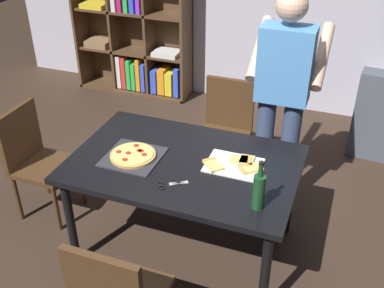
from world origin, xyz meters
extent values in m
plane|color=#38281E|center=(0.00, 0.00, 0.00)|extent=(12.00, 12.00, 0.00)
cube|color=black|center=(0.00, 0.00, 0.73)|extent=(1.51, 0.99, 0.04)
cylinder|color=black|center=(-0.67, -0.41, 0.35)|extent=(0.06, 0.06, 0.71)
cylinder|color=black|center=(0.67, -0.41, 0.35)|extent=(0.06, 0.06, 0.71)
cylinder|color=black|center=(-0.67, 0.41, 0.35)|extent=(0.06, 0.06, 0.71)
cylinder|color=black|center=(0.67, 0.41, 0.35)|extent=(0.06, 0.06, 0.71)
cube|color=#472D19|center=(0.00, 0.89, 0.43)|extent=(0.42, 0.42, 0.04)
cube|color=#472D19|center=(0.00, 1.08, 0.68)|extent=(0.42, 0.04, 0.45)
cylinder|color=#472D19|center=(-0.18, 0.71, 0.21)|extent=(0.04, 0.04, 0.41)
cylinder|color=#472D19|center=(0.18, 0.71, 0.21)|extent=(0.04, 0.04, 0.41)
cylinder|color=#472D19|center=(-0.18, 1.07, 0.21)|extent=(0.04, 0.04, 0.41)
cylinder|color=#472D19|center=(0.18, 1.07, 0.21)|extent=(0.04, 0.04, 0.41)
cube|color=#472D19|center=(-1.15, 0.00, 0.43)|extent=(0.42, 0.42, 0.04)
cube|color=#472D19|center=(-1.34, 0.00, 0.68)|extent=(0.04, 0.42, 0.45)
cylinder|color=#472D19|center=(-0.97, -0.18, 0.21)|extent=(0.04, 0.04, 0.41)
cylinder|color=#472D19|center=(-0.97, 0.18, 0.21)|extent=(0.04, 0.04, 0.41)
cylinder|color=#472D19|center=(-1.33, -0.18, 0.21)|extent=(0.04, 0.04, 0.41)
cylinder|color=#472D19|center=(-1.33, 0.18, 0.21)|extent=(0.04, 0.04, 0.41)
cube|color=#4C515B|center=(1.13, 2.12, 0.50)|extent=(0.24, 0.86, 0.20)
cube|color=#513823|center=(-2.26, 2.35, 0.97)|extent=(0.03, 0.35, 1.95)
cube|color=#513823|center=(-0.89, 2.35, 0.97)|extent=(0.03, 0.35, 1.95)
cube|color=#513823|center=(-1.57, 2.35, 0.01)|extent=(1.40, 0.35, 0.03)
cube|color=#513823|center=(-1.57, 2.51, 0.97)|extent=(1.40, 0.03, 1.95)
cube|color=#513823|center=(-1.57, 2.35, 0.50)|extent=(1.34, 0.29, 0.03)
cube|color=#513823|center=(-1.57, 2.35, 0.97)|extent=(1.34, 0.29, 0.03)
cube|color=#513823|center=(-1.80, 2.35, 0.97)|extent=(0.03, 0.29, 1.89)
cube|color=#513823|center=(-1.35, 2.35, 0.97)|extent=(0.03, 0.29, 1.89)
cube|color=silver|center=(-1.73, 2.33, 0.25)|extent=(0.05, 0.22, 0.40)
cube|color=red|center=(-1.67, 2.33, 0.24)|extent=(0.05, 0.22, 0.39)
cube|color=green|center=(-1.60, 2.33, 0.23)|extent=(0.05, 0.22, 0.36)
cube|color=green|center=(-1.54, 2.33, 0.21)|extent=(0.05, 0.22, 0.33)
cube|color=orange|center=(-1.48, 2.33, 0.24)|extent=(0.05, 0.22, 0.39)
cube|color=blue|center=(-1.41, 2.33, 0.22)|extent=(0.05, 0.22, 0.34)
cube|color=blue|center=(-1.27, 2.33, 0.19)|extent=(0.07, 0.22, 0.28)
cube|color=orange|center=(-1.17, 2.33, 0.20)|extent=(0.09, 0.22, 0.31)
cube|color=yellow|center=(-1.08, 2.33, 0.18)|extent=(0.09, 0.22, 0.28)
cube|color=blue|center=(-0.98, 2.33, 0.22)|extent=(0.06, 0.22, 0.34)
cube|color=olive|center=(-2.02, 2.33, 0.56)|extent=(0.29, 0.25, 0.08)
cube|color=silver|center=(-1.13, 2.33, 0.54)|extent=(0.30, 0.25, 0.05)
cube|color=yellow|center=(-2.02, 2.33, 1.02)|extent=(0.29, 0.25, 0.05)
cube|color=blue|center=(-1.49, 2.33, 1.12)|extent=(0.06, 0.22, 0.27)
cylinder|color=#38476B|center=(0.59, 0.74, 0.47)|extent=(0.14, 0.14, 0.95)
cylinder|color=#38476B|center=(0.39, 0.74, 0.47)|extent=(0.14, 0.14, 0.95)
cube|color=#4C8CD1|center=(0.49, 0.74, 1.23)|extent=(0.38, 0.22, 0.55)
sphere|color=#E0B293|center=(0.49, 0.74, 1.64)|extent=(0.22, 0.22, 0.22)
cylinder|color=#E0B293|center=(0.72, 0.92, 1.25)|extent=(0.09, 0.50, 0.39)
cylinder|color=#E0B293|center=(0.26, 0.92, 1.25)|extent=(0.09, 0.50, 0.39)
cube|color=#2D2D33|center=(-0.34, -0.08, 0.76)|extent=(0.37, 0.37, 0.01)
cylinder|color=tan|center=(-0.34, -0.08, 0.77)|extent=(0.31, 0.31, 0.02)
cylinder|color=#EACC6B|center=(-0.34, -0.08, 0.78)|extent=(0.28, 0.28, 0.01)
cylinder|color=#B22819|center=(-0.37, -0.08, 0.79)|extent=(0.04, 0.04, 0.00)
cylinder|color=#B22819|center=(-0.26, -0.07, 0.79)|extent=(0.04, 0.04, 0.00)
cylinder|color=#B22819|center=(-0.30, -0.03, 0.79)|extent=(0.04, 0.04, 0.00)
cylinder|color=#B22819|center=(-0.36, 0.02, 0.79)|extent=(0.04, 0.04, 0.00)
cylinder|color=#B22819|center=(-0.35, -0.16, 0.79)|extent=(0.04, 0.04, 0.00)
cylinder|color=#B22819|center=(-0.44, -0.09, 0.79)|extent=(0.04, 0.04, 0.00)
cylinder|color=#B22819|center=(-0.31, -0.03, 0.79)|extent=(0.04, 0.04, 0.00)
cube|color=white|center=(0.32, 0.07, 0.76)|extent=(0.36, 0.28, 0.01)
cube|color=#EACC6B|center=(0.39, 0.12, 0.77)|extent=(0.09, 0.14, 0.02)
cube|color=tan|center=(0.40, 0.06, 0.77)|extent=(0.09, 0.03, 0.02)
cube|color=#EACC6B|center=(0.20, 0.00, 0.77)|extent=(0.16, 0.16, 0.02)
cube|color=tan|center=(0.16, 0.04, 0.77)|extent=(0.08, 0.08, 0.02)
cube|color=#EACC6B|center=(0.44, 0.05, 0.77)|extent=(0.16, 0.16, 0.02)
cube|color=tan|center=(0.40, 0.01, 0.77)|extent=(0.08, 0.08, 0.02)
cube|color=#EACC6B|center=(0.35, 0.12, 0.77)|extent=(0.15, 0.11, 0.02)
cube|color=tan|center=(0.41, 0.13, 0.77)|extent=(0.04, 0.09, 0.02)
cylinder|color=#194723|center=(0.57, -0.30, 0.86)|extent=(0.07, 0.07, 0.22)
cylinder|color=#194723|center=(0.57, -0.30, 1.01)|extent=(0.03, 0.03, 0.08)
cylinder|color=black|center=(0.57, -0.30, 1.06)|extent=(0.03, 0.03, 0.02)
cube|color=silver|center=(0.06, -0.24, 0.76)|extent=(0.10, 0.09, 0.01)
cube|color=silver|center=(0.06, -0.24, 0.76)|extent=(0.11, 0.06, 0.01)
torus|color=black|center=(-0.04, -0.29, 0.76)|extent=(0.06, 0.06, 0.01)
torus|color=black|center=(-0.02, -0.32, 0.76)|extent=(0.06, 0.06, 0.01)
camera|label=1|loc=(0.94, -2.37, 2.46)|focal=43.23mm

